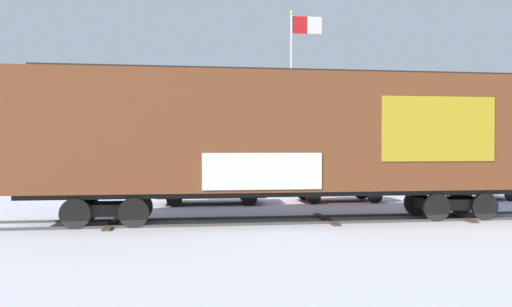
# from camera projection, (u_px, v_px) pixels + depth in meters

# --- Properties ---
(ground_plane) EXTENTS (260.00, 260.00, 0.00)m
(ground_plane) POSITION_uv_depth(u_px,v_px,m) (264.00, 222.00, 16.04)
(ground_plane) COLOR #B2B5BC
(track) EXTENTS (60.00, 2.52, 0.08)m
(track) POSITION_uv_depth(u_px,v_px,m) (305.00, 220.00, 16.23)
(track) COLOR #4C4742
(track) RESTS_ON ground_plane
(freight_car) EXTENTS (17.01, 2.76, 5.01)m
(freight_car) POSITION_uv_depth(u_px,v_px,m) (287.00, 135.00, 16.11)
(freight_car) COLOR brown
(freight_car) RESTS_ON ground_plane
(flagpole) EXTENTS (1.68, 0.18, 9.48)m
(flagpole) POSITION_uv_depth(u_px,v_px,m) (298.00, 76.00, 25.37)
(flagpole) COLOR silver
(flagpole) RESTS_ON ground_plane
(hillside) EXTENTS (117.98, 35.21, 14.58)m
(hillside) POSITION_uv_depth(u_px,v_px,m) (205.00, 132.00, 81.46)
(hillside) COLOR gray
(hillside) RESTS_ON ground_plane
(parked_car_black) EXTENTS (4.57, 2.10, 1.49)m
(parked_car_black) POSITION_uv_depth(u_px,v_px,m) (210.00, 186.00, 21.07)
(parked_car_black) COLOR black
(parked_car_black) RESTS_ON ground_plane
(parked_car_red) EXTENTS (4.05, 1.93, 1.62)m
(parked_car_red) POSITION_uv_depth(u_px,v_px,m) (338.00, 184.00, 21.99)
(parked_car_red) COLOR #B21E1E
(parked_car_red) RESTS_ON ground_plane
(parked_car_blue) EXTENTS (4.22, 2.22, 1.77)m
(parked_car_blue) POSITION_uv_depth(u_px,v_px,m) (473.00, 181.00, 22.63)
(parked_car_blue) COLOR navy
(parked_car_blue) RESTS_ON ground_plane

